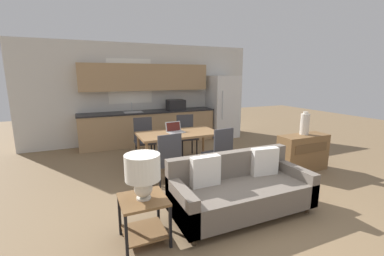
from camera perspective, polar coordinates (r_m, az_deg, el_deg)
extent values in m
plane|color=#7F6647|center=(3.55, 9.50, -19.93)|extent=(20.00, 20.00, 0.00)
cube|color=silver|center=(7.36, -10.35, 7.53)|extent=(6.40, 0.06, 2.70)
cube|color=white|center=(7.22, -13.62, 10.05)|extent=(1.17, 0.01, 1.19)
cube|color=tan|center=(7.15, -9.45, 0.00)|extent=(3.62, 0.62, 0.86)
cube|color=#232326|center=(7.08, -9.57, 3.57)|extent=(3.65, 0.65, 0.04)
cube|color=#B2B5B7|center=(6.93, -12.92, 3.46)|extent=(0.48, 0.36, 0.01)
cylinder|color=#B7BABC|center=(7.09, -13.23, 4.58)|extent=(0.02, 0.02, 0.24)
cube|color=tan|center=(7.15, -10.10, 11.04)|extent=(3.44, 0.34, 0.70)
cube|color=black|center=(7.23, -3.61, 5.16)|extent=(0.48, 0.36, 0.28)
cube|color=white|center=(7.87, 6.89, 4.74)|extent=(0.81, 0.74, 1.84)
cylinder|color=silver|center=(7.40, 6.81, 5.03)|extent=(0.02, 0.02, 0.83)
cube|color=olive|center=(4.99, -3.06, -1.25)|extent=(1.55, 0.82, 0.04)
cylinder|color=olive|center=(4.57, -9.89, -7.58)|extent=(0.05, 0.05, 0.72)
cylinder|color=olive|center=(5.08, 5.99, -5.51)|extent=(0.05, 0.05, 0.72)
cylinder|color=olive|center=(5.22, -11.75, -5.21)|extent=(0.05, 0.05, 0.72)
cylinder|color=olive|center=(5.67, 2.50, -3.63)|extent=(0.05, 0.05, 0.72)
cylinder|color=#3D2D1E|center=(3.11, 0.53, -23.75)|extent=(0.05, 0.05, 0.10)
cylinder|color=#3D2D1E|center=(4.01, 24.23, -16.13)|extent=(0.05, 0.05, 0.10)
cylinder|color=#3D2D1E|center=(3.61, -3.86, -18.31)|extent=(0.05, 0.05, 0.10)
cylinder|color=#3D2D1E|center=(4.41, 17.95, -13.05)|extent=(0.05, 0.05, 0.10)
cube|color=#6B6056|center=(3.61, 11.16, -14.72)|extent=(1.90, 0.80, 0.32)
cube|color=#6B6056|center=(3.79, 8.39, -10.28)|extent=(1.90, 0.14, 0.69)
cube|color=#6B6056|center=(3.20, -2.42, -16.69)|extent=(0.14, 0.80, 0.46)
cube|color=#6B6056|center=(4.11, 21.51, -10.89)|extent=(0.14, 0.80, 0.46)
cube|color=silver|center=(3.40, 2.99, -9.53)|extent=(0.40, 0.12, 0.40)
cube|color=silver|center=(3.91, 15.82, -7.13)|extent=(0.41, 0.17, 0.40)
cube|color=brown|center=(2.99, -10.82, -15.35)|extent=(0.51, 0.51, 0.03)
cube|color=brown|center=(3.18, -10.53, -21.65)|extent=(0.46, 0.46, 0.02)
cube|color=black|center=(2.89, -14.35, -22.58)|extent=(0.03, 0.03, 0.49)
cube|color=black|center=(2.97, -4.83, -21.09)|extent=(0.03, 0.03, 0.49)
cube|color=black|center=(3.28, -15.78, -18.15)|extent=(0.03, 0.03, 0.49)
cube|color=black|center=(3.36, -7.53, -17.04)|extent=(0.03, 0.03, 0.49)
cylinder|color=silver|center=(2.97, -10.67, -14.94)|extent=(0.16, 0.16, 0.02)
sphere|color=silver|center=(2.93, -10.75, -12.99)|extent=(0.20, 0.20, 0.20)
cylinder|color=white|center=(2.83, -10.94, -8.53)|extent=(0.38, 0.38, 0.28)
cube|color=brown|center=(5.53, 23.37, -5.04)|extent=(1.01, 0.38, 0.71)
cube|color=brown|center=(5.36, 25.01, -4.09)|extent=(0.81, 0.01, 0.17)
cylinder|color=beige|center=(5.46, 23.77, 0.77)|extent=(0.17, 0.17, 0.40)
cylinder|color=beige|center=(5.43, 23.96, 3.10)|extent=(0.09, 0.09, 0.04)
cube|color=#38383D|center=(4.70, 5.51, -5.84)|extent=(0.47, 0.47, 0.04)
cube|color=#38383D|center=(4.48, 7.04, -3.25)|extent=(0.40, 0.08, 0.49)
cylinder|color=black|center=(5.00, 5.90, -7.58)|extent=(0.03, 0.03, 0.42)
cylinder|color=black|center=(4.81, 2.60, -8.29)|extent=(0.03, 0.03, 0.42)
cylinder|color=black|center=(4.75, 8.36, -8.70)|extent=(0.03, 0.03, 0.42)
cylinder|color=black|center=(4.55, 4.97, -9.52)|extent=(0.03, 0.03, 0.42)
cube|color=#38383D|center=(4.30, -6.00, -7.55)|extent=(0.47, 0.47, 0.04)
cube|color=#38383D|center=(4.05, -4.93, -4.81)|extent=(0.40, 0.08, 0.49)
cylinder|color=black|center=(4.59, -4.87, -9.35)|extent=(0.03, 0.03, 0.42)
cylinder|color=black|center=(4.46, -8.87, -10.06)|extent=(0.03, 0.03, 0.42)
cylinder|color=black|center=(4.30, -2.88, -10.77)|extent=(0.03, 0.03, 0.42)
cylinder|color=black|center=(4.17, -7.11, -11.60)|extent=(0.03, 0.03, 0.42)
cube|color=#38383D|center=(5.60, -10.42, -3.12)|extent=(0.45, 0.45, 0.04)
cube|color=#38383D|center=(5.73, -10.85, -0.09)|extent=(0.40, 0.05, 0.49)
cylinder|color=black|center=(5.48, -11.78, -6.04)|extent=(0.03, 0.03, 0.42)
cylinder|color=black|center=(5.53, -8.28, -5.73)|extent=(0.03, 0.03, 0.42)
cylinder|color=black|center=(5.80, -12.29, -5.07)|extent=(0.03, 0.03, 0.42)
cylinder|color=black|center=(5.85, -8.98, -4.79)|extent=(0.03, 0.03, 0.42)
cube|color=#38383D|center=(5.89, -1.02, -2.18)|extent=(0.46, 0.46, 0.04)
cube|color=#38383D|center=(6.02, -1.58, 0.68)|extent=(0.40, 0.07, 0.49)
cylinder|color=black|center=(5.75, -2.13, -4.94)|extent=(0.03, 0.03, 0.42)
cylinder|color=black|center=(5.85, 1.08, -4.65)|extent=(0.03, 0.03, 0.42)
cylinder|color=black|center=(6.06, -3.03, -4.07)|extent=(0.03, 0.03, 0.42)
cylinder|color=black|center=(6.16, 0.03, -3.81)|extent=(0.03, 0.03, 0.42)
cube|color=#B7BABC|center=(4.99, -3.56, -0.92)|extent=(0.35, 0.26, 0.02)
cube|color=#B7BABC|center=(5.07, -4.19, 0.33)|extent=(0.32, 0.09, 0.20)
cube|color=#4C1914|center=(5.07, -4.15, 0.32)|extent=(0.29, 0.08, 0.17)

